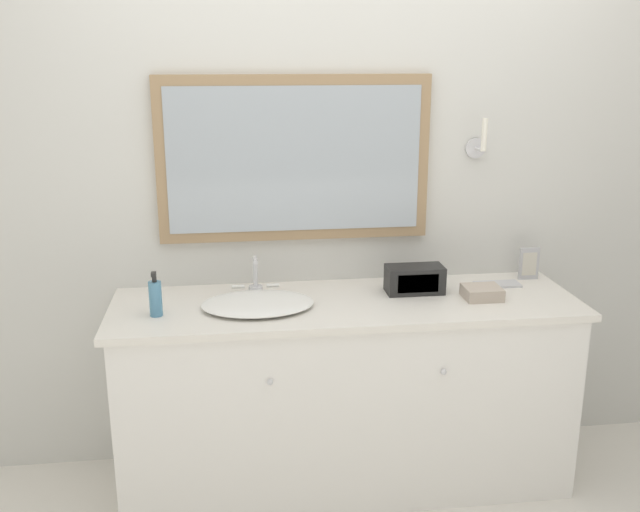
# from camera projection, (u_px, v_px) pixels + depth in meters

# --- Properties ---
(wall_back) EXTENTS (8.00, 0.18, 2.55)m
(wall_back) POSITION_uv_depth(u_px,v_px,m) (334.00, 184.00, 3.16)
(wall_back) COLOR silver
(wall_back) RESTS_ON ground_plane
(vanity_counter) EXTENTS (1.95, 0.60, 0.84)m
(vanity_counter) POSITION_uv_depth(u_px,v_px,m) (345.00, 392.00, 3.09)
(vanity_counter) COLOR white
(vanity_counter) RESTS_ON ground_plane
(sink_basin) EXTENTS (0.46, 0.39, 0.17)m
(sink_basin) POSITION_uv_depth(u_px,v_px,m) (258.00, 302.00, 2.90)
(sink_basin) COLOR white
(sink_basin) RESTS_ON vanity_counter
(soap_bottle) EXTENTS (0.05, 0.05, 0.18)m
(soap_bottle) POSITION_uv_depth(u_px,v_px,m) (155.00, 298.00, 2.79)
(soap_bottle) COLOR teal
(soap_bottle) RESTS_ON vanity_counter
(appliance_box) EXTENTS (0.25, 0.12, 0.12)m
(appliance_box) POSITION_uv_depth(u_px,v_px,m) (415.00, 279.00, 3.06)
(appliance_box) COLOR black
(appliance_box) RESTS_ON vanity_counter
(picture_frame) EXTENTS (0.09, 0.01, 0.15)m
(picture_frame) POSITION_uv_depth(u_px,v_px,m) (529.00, 264.00, 3.24)
(picture_frame) COLOR #B2B2B7
(picture_frame) RESTS_ON vanity_counter
(hand_towel_near_sink) EXTENTS (0.15, 0.13, 0.05)m
(hand_towel_near_sink) POSITION_uv_depth(u_px,v_px,m) (482.00, 293.00, 3.00)
(hand_towel_near_sink) COLOR #B7A899
(hand_towel_near_sink) RESTS_ON vanity_counter
(metal_tray) EXTENTS (0.20, 0.09, 0.01)m
(metal_tray) POSITION_uv_depth(u_px,v_px,m) (497.00, 284.00, 3.17)
(metal_tray) COLOR silver
(metal_tray) RESTS_ON vanity_counter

